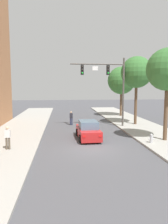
% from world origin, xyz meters
% --- Properties ---
extents(ground_plane, '(120.00, 120.00, 0.00)m').
position_xyz_m(ground_plane, '(0.00, 0.00, 0.00)').
color(ground_plane, '#4C4C51').
extents(sidewalk_left, '(5.00, 60.00, 0.15)m').
position_xyz_m(sidewalk_left, '(-6.50, 0.00, 0.07)').
color(sidewalk_left, '#A8A59E').
rests_on(sidewalk_left, ground).
extents(traffic_signal_mast, '(5.98, 0.38, 7.50)m').
position_xyz_m(traffic_signal_mast, '(2.94, 8.05, 5.31)').
color(traffic_signal_mast, '#514C47').
rests_on(traffic_signal_mast, sidewalk_right).
extents(car_lead_red, '(1.93, 4.29, 1.60)m').
position_xyz_m(car_lead_red, '(0.04, 3.05, 0.72)').
color(car_lead_red, '#B21E1E').
rests_on(car_lead_red, ground).
extents(pedestrian_sidewalk_left_walker, '(0.36, 0.22, 1.64)m').
position_xyz_m(pedestrian_sidewalk_left_walker, '(-5.99, -0.07, 1.06)').
color(pedestrian_sidewalk_left_walker, brown).
rests_on(pedestrian_sidewalk_left_walker, sidewalk_left).
extents(pedestrian_crossing_road, '(0.36, 0.22, 1.64)m').
position_xyz_m(pedestrian_crossing_road, '(-1.12, 9.95, 0.91)').
color(pedestrian_crossing_road, '#232847').
rests_on(pedestrian_crossing_road, ground).
extents(fire_hydrant, '(0.48, 0.24, 0.72)m').
position_xyz_m(fire_hydrant, '(4.72, 0.59, 0.51)').
color(fire_hydrant, '#B2B2B7').
rests_on(fire_hydrant, sidewalk_right).
extents(street_tree_nearest, '(3.41, 3.41, 7.44)m').
position_xyz_m(street_tree_nearest, '(6.21, 1.36, 5.84)').
color(street_tree_nearest, brown).
rests_on(street_tree_nearest, sidewalk_right).
extents(street_tree_second, '(3.62, 3.62, 7.85)m').
position_xyz_m(street_tree_second, '(6.40, 9.01, 6.15)').
color(street_tree_second, brown).
rests_on(street_tree_second, sidewalk_right).
extents(street_tree_third, '(4.11, 4.11, 7.38)m').
position_xyz_m(street_tree_third, '(6.72, 16.37, 5.46)').
color(street_tree_third, brown).
rests_on(street_tree_third, sidewalk_right).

